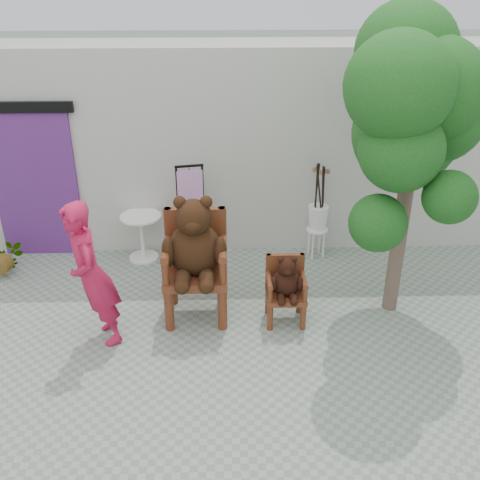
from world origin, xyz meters
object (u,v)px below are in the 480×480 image
(chair_big, at_px, (195,250))
(cafe_table, at_px, (142,232))
(person, at_px, (92,275))
(chair_small, at_px, (286,283))
(display_stand, at_px, (192,226))
(tree, at_px, (412,109))
(stool_bucket, at_px, (318,217))

(chair_big, distance_m, cafe_table, 1.80)
(chair_big, bearing_deg, person, -156.43)
(chair_small, relative_size, cafe_table, 1.30)
(person, height_order, display_stand, person)
(chair_big, height_order, chair_small, chair_big)
(cafe_table, relative_size, tree, 0.19)
(chair_small, bearing_deg, chair_big, 171.76)
(stool_bucket, bearing_deg, tree, -62.36)
(chair_small, distance_m, stool_bucket, 1.78)
(cafe_table, bearing_deg, chair_big, -60.10)
(person, relative_size, display_stand, 1.18)
(chair_big, relative_size, tree, 0.44)
(chair_big, height_order, display_stand, chair_big)
(person, height_order, stool_bucket, person)
(person, height_order, cafe_table, person)
(chair_big, distance_m, display_stand, 1.42)
(cafe_table, xyz_separation_m, stool_bucket, (2.60, -0.00, 0.20))
(chair_big, relative_size, stool_bucket, 1.12)
(chair_big, height_order, cafe_table, chair_big)
(chair_big, bearing_deg, chair_small, -8.24)
(cafe_table, height_order, tree, tree)
(chair_small, relative_size, tree, 0.25)
(display_stand, distance_m, tree, 3.47)
(chair_small, bearing_deg, display_stand, 128.43)
(chair_big, distance_m, tree, 2.96)
(display_stand, xyz_separation_m, stool_bucket, (1.86, 0.12, 0.06))
(chair_small, bearing_deg, tree, 12.93)
(display_stand, bearing_deg, chair_small, -61.56)
(cafe_table, xyz_separation_m, display_stand, (0.75, -0.13, 0.14))
(tree, bearing_deg, stool_bucket, 117.64)
(chair_big, xyz_separation_m, display_stand, (-0.12, 1.37, -0.34))
(chair_big, xyz_separation_m, chair_small, (1.10, -0.16, -0.39))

